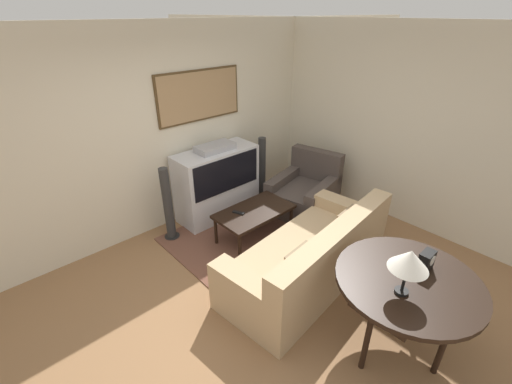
% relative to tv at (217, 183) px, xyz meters
% --- Properties ---
extents(ground_plane, '(12.00, 12.00, 0.00)m').
position_rel_tv_xyz_m(ground_plane, '(-0.71, -1.80, -0.53)').
color(ground_plane, '#8E6642').
extents(wall_back, '(12.00, 0.10, 2.70)m').
position_rel_tv_xyz_m(wall_back, '(-0.69, 0.33, 0.82)').
color(wall_back, beige).
rests_on(wall_back, ground_plane).
extents(wall_right, '(0.06, 12.00, 2.70)m').
position_rel_tv_xyz_m(wall_right, '(1.92, -1.80, 0.82)').
color(wall_right, beige).
rests_on(wall_right, ground_plane).
extents(area_rug, '(1.94, 1.88, 0.01)m').
position_rel_tv_xyz_m(area_rug, '(-0.10, -0.88, -0.53)').
color(area_rug, brown).
rests_on(area_rug, ground_plane).
extents(tv, '(1.22, 0.52, 1.13)m').
position_rel_tv_xyz_m(tv, '(0.00, 0.00, 0.00)').
color(tv, silver).
rests_on(tv, ground_plane).
extents(couch, '(2.22, 1.14, 0.84)m').
position_rel_tv_xyz_m(couch, '(-0.10, -1.87, -0.23)').
color(couch, tan).
rests_on(couch, ground_plane).
extents(armchair, '(1.14, 1.02, 0.87)m').
position_rel_tv_xyz_m(armchair, '(1.10, -0.78, -0.26)').
color(armchair, '#473D38').
rests_on(armchair, ground_plane).
extents(coffee_table, '(1.03, 0.59, 0.44)m').
position_rel_tv_xyz_m(coffee_table, '(-0.03, -0.85, -0.13)').
color(coffee_table, black).
rests_on(coffee_table, ground_plane).
extents(console_table, '(1.21, 1.21, 0.80)m').
position_rel_tv_xyz_m(console_table, '(-0.22, -2.98, 0.20)').
color(console_table, black).
rests_on(console_table, ground_plane).
extents(table_lamp, '(0.30, 0.30, 0.41)m').
position_rel_tv_xyz_m(table_lamp, '(-0.41, -3.01, 0.58)').
color(table_lamp, black).
rests_on(table_lamp, console_table).
extents(mantel_clock, '(0.16, 0.10, 0.18)m').
position_rel_tv_xyz_m(mantel_clock, '(-0.01, -3.01, 0.35)').
color(mantel_clock, black).
rests_on(mantel_clock, console_table).
extents(remote, '(0.10, 0.16, 0.02)m').
position_rel_tv_xyz_m(remote, '(-0.23, -0.76, -0.08)').
color(remote, black).
rests_on(remote, coffee_table).
extents(speaker_tower_left, '(0.21, 0.21, 1.04)m').
position_rel_tv_xyz_m(speaker_tower_left, '(-0.85, -0.06, -0.04)').
color(speaker_tower_left, black).
rests_on(speaker_tower_left, ground_plane).
extents(speaker_tower_right, '(0.21, 0.21, 1.04)m').
position_rel_tv_xyz_m(speaker_tower_right, '(0.85, -0.06, -0.04)').
color(speaker_tower_right, black).
rests_on(speaker_tower_right, ground_plane).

